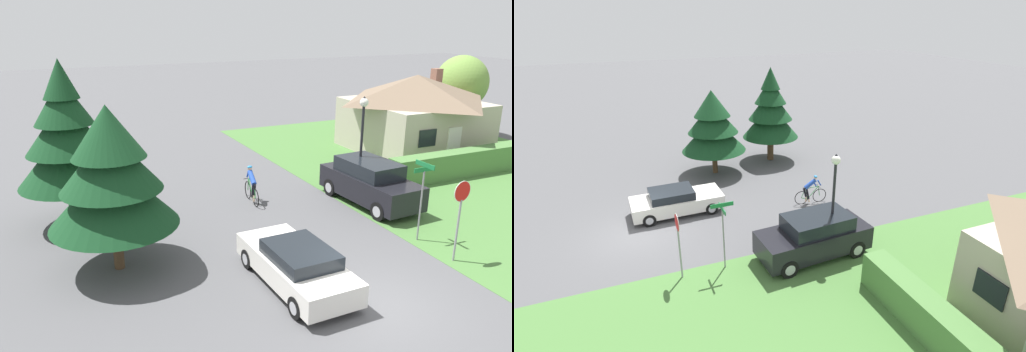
# 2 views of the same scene
# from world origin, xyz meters

# --- Properties ---
(ground_plane) EXTENTS (140.00, 140.00, 0.00)m
(ground_plane) POSITION_xyz_m (0.00, 0.00, 0.00)
(ground_plane) COLOR #515154
(cottage_house) EXTENTS (7.20, 6.87, 4.59)m
(cottage_house) POSITION_xyz_m (12.26, 12.80, 2.27)
(cottage_house) COLOR #B2A893
(cottage_house) RESTS_ON ground
(hedge_row) EXTENTS (9.19, 0.90, 1.29)m
(hedge_row) POSITION_xyz_m (11.50, 7.83, 0.64)
(hedge_row) COLOR #4C7A3D
(hedge_row) RESTS_ON ground
(sedan_left_lane) EXTENTS (2.00, 4.54, 1.32)m
(sedan_left_lane) POSITION_xyz_m (-1.44, 1.93, 0.66)
(sedan_left_lane) COLOR silver
(sedan_left_lane) RESTS_ON ground
(cyclist) EXTENTS (0.44, 1.81, 1.58)m
(cyclist) POSITION_xyz_m (0.13, 8.74, 0.75)
(cyclist) COLOR black
(cyclist) RESTS_ON ground
(parked_suv_right) EXTENTS (2.19, 4.79, 1.87)m
(parked_suv_right) POSITION_xyz_m (4.60, 6.57, 0.92)
(parked_suv_right) COLOR black
(parked_suv_right) RESTS_ON ground
(stop_sign) EXTENTS (0.70, 0.07, 2.76)m
(stop_sign) POSITION_xyz_m (4.00, 1.16, 1.94)
(stop_sign) COLOR gray
(stop_sign) RESTS_ON ground
(street_lamp) EXTENTS (0.37, 0.37, 4.46)m
(street_lamp) POSITION_xyz_m (4.62, 7.36, 3.16)
(street_lamp) COLOR black
(street_lamp) RESTS_ON ground
(street_name_sign) EXTENTS (0.90, 0.90, 2.88)m
(street_name_sign) POSITION_xyz_m (4.00, 2.88, 1.98)
(street_name_sign) COLOR gray
(street_name_sign) RESTS_ON ground
(conifer_tall_near) EXTENTS (3.95, 3.95, 5.23)m
(conifer_tall_near) POSITION_xyz_m (-6.05, 5.17, 3.10)
(conifer_tall_near) COLOR #4C3823
(conifer_tall_near) RESTS_ON ground
(conifer_tall_far) EXTENTS (3.74, 3.74, 6.24)m
(conifer_tall_far) POSITION_xyz_m (-6.96, 9.34, 3.41)
(conifer_tall_far) COLOR #4C3823
(conifer_tall_far) RESTS_ON ground
(deciduous_tree_right) EXTENTS (3.34, 3.34, 5.17)m
(deciduous_tree_right) POSITION_xyz_m (17.72, 14.78, 3.41)
(deciduous_tree_right) COLOR #4C3823
(deciduous_tree_right) RESTS_ON ground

